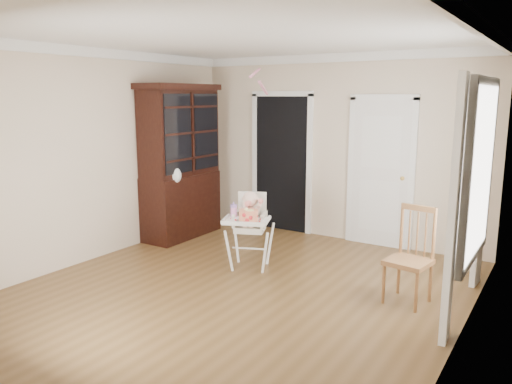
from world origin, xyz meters
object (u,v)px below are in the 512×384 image
Objects in this scene: china_cabinet at (180,162)px; cake at (249,215)px; dining_chair at (410,259)px; sippy_cup at (234,210)px; high_chair at (250,222)px.

cake is at bearing -26.03° from china_cabinet.
cake is at bearing -164.64° from dining_chair.
dining_chair is (2.10, 0.15, -0.28)m from sippy_cup.
cake is (0.12, -0.22, 0.14)m from high_chair.
dining_chair is (1.84, 0.22, -0.26)m from cake.
cake is 0.27m from sippy_cup.
china_cabinet is at bearing 153.97° from cake.
dining_chair is at bearing 6.82° from cake.
dining_chair reaches higher than cake.
high_chair is 4.90× the size of sippy_cup.
sippy_cup is 0.09× the size of china_cabinet.
sippy_cup is at bearing -154.79° from high_chair.
dining_chair is at bearing -21.81° from high_chair.
cake is at bearing -82.35° from high_chair.
china_cabinet reaches higher than high_chair.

